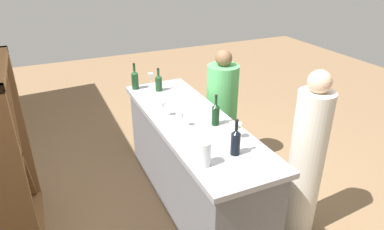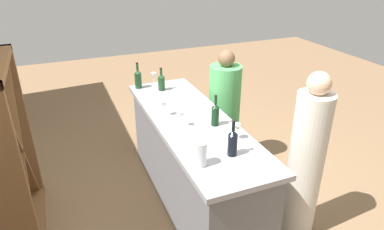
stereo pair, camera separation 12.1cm
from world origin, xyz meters
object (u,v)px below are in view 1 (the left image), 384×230
wine_bottle_second_left_dark_green (216,114)px  wine_glass_far_left (164,106)px  wine_bottle_second_right_olive_green (135,79)px  wine_glass_near_left (238,128)px  wine_bottle_leftmost_near_black (236,141)px  person_center_guest (306,162)px  water_pitcher (204,154)px  wine_glass_near_right (182,116)px  person_left_guest (221,114)px  wine_bottle_center_olive_green (159,82)px  wine_rack (10,157)px  wine_glass_near_center (151,77)px

wine_bottle_second_left_dark_green → wine_glass_far_left: bearing=45.0°
wine_bottle_second_right_olive_green → wine_glass_near_left: (-1.54, -0.48, -0.02)m
wine_bottle_leftmost_near_black → wine_bottle_second_left_dark_green: (0.53, -0.10, -0.00)m
wine_bottle_leftmost_near_black → person_center_guest: bearing=-97.1°
person_center_guest → water_pitcher: bearing=-7.9°
wine_bottle_leftmost_near_black → wine_glass_near_right: bearing=17.8°
wine_bottle_leftmost_near_black → person_center_guest: (-0.09, -0.71, -0.34)m
person_left_guest → wine_bottle_center_olive_green: bearing=-36.0°
wine_rack → person_left_guest: size_ratio=1.15×
wine_bottle_second_right_olive_green → wine_glass_near_center: wine_bottle_second_right_olive_green is taller
wine_bottle_leftmost_near_black → wine_glass_near_left: (0.22, -0.16, -0.02)m
wine_rack → wine_glass_near_left: wine_rack is taller
wine_rack → wine_bottle_second_right_olive_green: 1.62m
wine_bottle_center_olive_green → wine_glass_far_left: bearing=164.5°
wine_bottle_second_right_olive_green → person_center_guest: person_center_guest is taller
wine_rack → person_center_guest: bearing=-113.3°
wine_bottle_center_olive_green → person_center_guest: size_ratio=0.17×
wine_bottle_second_left_dark_green → water_pitcher: 0.70m
wine_rack → wine_glass_near_center: (0.81, -1.57, 0.25)m
wine_bottle_second_right_olive_green → person_left_guest: person_left_guest is taller
wine_bottle_second_left_dark_green → person_center_guest: person_center_guest is taller
wine_bottle_second_left_dark_green → person_left_guest: bearing=-33.5°
person_center_guest → wine_bottle_leftmost_near_black: bearing=-12.2°
wine_rack → person_center_guest: (-1.04, -2.41, -0.08)m
wine_bottle_second_left_dark_green → wine_glass_far_left: wine_bottle_second_left_dark_green is taller
water_pitcher → person_center_guest: person_center_guest is taller
wine_glass_near_left → wine_bottle_second_right_olive_green: bearing=17.4°
person_left_guest → person_center_guest: (-1.35, -0.12, 0.09)m
wine_bottle_center_olive_green → person_left_guest: (-0.33, -0.68, -0.41)m
wine_rack → person_left_guest: (0.31, -2.29, -0.17)m
wine_glass_near_right → person_left_guest: 1.10m
wine_glass_near_right → wine_glass_far_left: same height
wine_bottle_second_right_olive_green → wine_glass_near_center: bearing=-92.5°
water_pitcher → wine_bottle_second_left_dark_green: bearing=-35.1°
wine_bottle_second_left_dark_green → wine_bottle_center_olive_green: size_ratio=1.11×
wine_rack → wine_bottle_center_olive_green: 1.75m
wine_glass_near_left → wine_glass_near_center: wine_glass_near_center is taller
wine_glass_near_left → water_pitcher: water_pitcher is taller
wine_bottle_second_right_olive_green → wine_rack: bearing=120.5°
wine_glass_near_right → person_center_guest: (-0.71, -0.91, -0.33)m
person_left_guest → wine_bottle_second_right_olive_green: bearing=-39.0°
wine_bottle_second_right_olive_green → wine_glass_far_left: wine_bottle_second_right_olive_green is taller
wine_bottle_second_right_olive_green → wine_glass_near_right: size_ratio=2.01×
wine_bottle_second_right_olive_green → wine_glass_near_center: size_ratio=1.86×
person_center_guest → wine_glass_near_right: bearing=-43.2°
wine_bottle_leftmost_near_black → wine_bottle_second_left_dark_green: wine_bottle_leftmost_near_black is taller
wine_glass_near_right → wine_glass_far_left: (0.29, 0.08, -0.00)m
wine_bottle_second_left_dark_green → wine_glass_near_right: wine_bottle_second_left_dark_green is taller
wine_bottle_second_right_olive_green → water_pitcher: size_ratio=1.55×
wine_bottle_center_olive_green → person_left_guest: person_left_guest is taller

